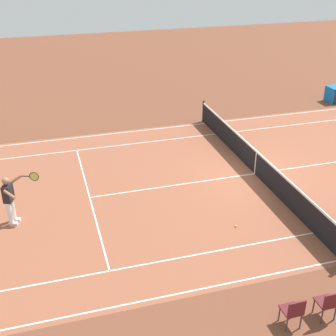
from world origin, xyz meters
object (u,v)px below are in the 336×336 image
object	(u,v)px
tennis_player_near	(10,198)
tennis_ball	(236,226)
tennis_net	(256,162)
spectator_chair_2	(328,302)
spectator_chair_3	(293,311)

from	to	relation	value
tennis_player_near	tennis_ball	distance (m)	7.18
tennis_net	spectator_chair_2	world-z (taller)	tennis_net
tennis_player_near	spectator_chair_2	distance (m)	9.69
spectator_chair_3	tennis_player_near	bearing A→B (deg)	-45.54
spectator_chair_2	spectator_chair_3	distance (m)	0.93
spectator_chair_2	spectator_chair_3	world-z (taller)	same
spectator_chair_2	spectator_chair_3	xyz separation A→B (m)	(0.93, 0.00, 0.00)
tennis_player_near	spectator_chair_2	xyz separation A→B (m)	(-7.24, 6.43, -0.41)
spectator_chair_2	tennis_net	bearing A→B (deg)	-103.08
tennis_net	tennis_ball	size ratio (longest dim) A/B	177.27
tennis_net	tennis_ball	world-z (taller)	tennis_net
tennis_player_near	spectator_chair_2	size ratio (longest dim) A/B	1.93
tennis_net	spectator_chair_3	world-z (taller)	tennis_net
tennis_ball	spectator_chair_2	bearing A→B (deg)	96.60
tennis_player_near	spectator_chair_3	xyz separation A→B (m)	(-6.31, 6.43, -0.41)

